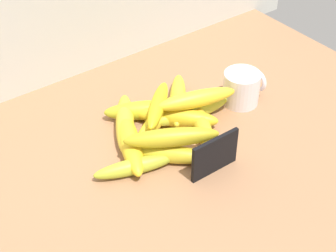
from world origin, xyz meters
TOP-DOWN VIEW (x-y plane):
  - counter_top at (0.00, 0.00)cm, footprint 110.00×76.00cm
  - chalkboard_sign at (-1.18, -8.83)cm, footprint 11.00×1.80cm
  - coffee_mug at (19.06, 5.25)cm, footprint 9.92×8.42cm
  - banana_0 at (-8.47, 12.30)cm, footprint 14.11×19.14cm
  - banana_1 at (-6.49, -1.41)cm, footprint 15.03×14.87cm
  - banana_2 at (-11.21, 6.16)cm, footprint 12.05×20.50cm
  - banana_3 at (6.05, 12.55)cm, footprint 15.26×17.72cm
  - banana_4 at (4.47, 1.85)cm, footprint 11.94×19.35cm
  - banana_5 at (5.79, 7.12)cm, footprint 19.17×6.65cm
  - banana_6 at (1.42, 7.38)cm, footprint 16.28×16.74cm
  - banana_7 at (-2.13, 13.11)cm, footprint 18.69×13.30cm
  - banana_8 at (-14.12, -0.44)cm, footprint 16.90×7.97cm
  - banana_9 at (-1.90, 9.57)cm, footprint 18.25×11.89cm
  - banana_10 at (-1.32, 9.96)cm, footprint 14.38×14.08cm
  - banana_11 at (-5.82, -0.99)cm, footprint 18.78×12.69cm
  - banana_12 at (5.97, 5.85)cm, footprint 18.59×8.73cm

SIDE VIEW (x-z plane):
  - counter_top at x=0.00cm, z-range 0.00..3.00cm
  - banana_8 at x=-14.12cm, z-range 3.00..6.28cm
  - banana_9 at x=-1.90cm, z-range 3.00..6.46cm
  - banana_4 at x=4.47cm, z-range 3.00..6.64cm
  - banana_1 at x=-6.49cm, z-range 3.00..6.71cm
  - banana_3 at x=6.05cm, z-range 3.00..6.77cm
  - banana_0 at x=-8.47cm, z-range 3.00..7.00cm
  - banana_5 at x=5.79cm, z-range 3.00..7.08cm
  - banana_7 at x=-2.13cm, z-range 3.00..7.32cm
  - banana_2 at x=-11.21cm, z-range 3.00..7.36cm
  - banana_6 at x=1.42cm, z-range 3.00..7.38cm
  - chalkboard_sign at x=-1.18cm, z-range 2.66..11.06cm
  - coffee_mug at x=19.06cm, z-range 3.00..10.79cm
  - banana_10 at x=-1.32cm, z-range 6.46..9.75cm
  - banana_11 at x=-5.82cm, z-range 6.71..10.58cm
  - banana_12 at x=5.97cm, z-range 7.08..10.84cm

